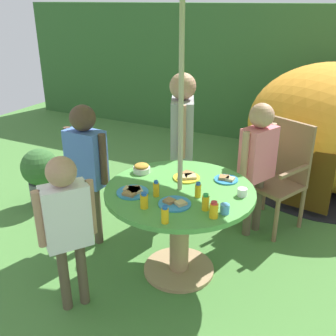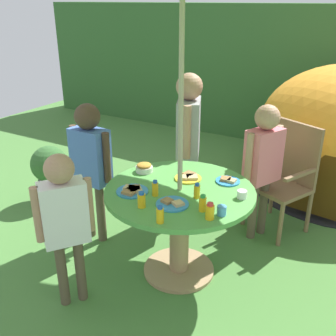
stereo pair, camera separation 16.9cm
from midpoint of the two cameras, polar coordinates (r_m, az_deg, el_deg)
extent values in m
cube|color=#477A38|center=(3.34, 0.08, -14.75)|extent=(10.00, 10.00, 0.02)
cube|color=#33602D|center=(6.30, 15.75, 12.90)|extent=(9.00, 0.70, 1.99)
cylinder|color=tan|center=(3.32, 0.08, -14.41)|extent=(0.57, 0.57, 0.03)
cylinder|color=tan|center=(3.12, 0.08, -9.49)|extent=(0.15, 0.15, 0.71)
cylinder|color=#519E47|center=(2.94, 0.09, -3.40)|extent=(1.13, 1.13, 0.04)
cylinder|color=#B7AD8C|center=(2.77, 0.09, 4.85)|extent=(0.04, 0.04, 2.34)
cylinder|color=brown|center=(3.91, 8.97, -5.05)|extent=(0.04, 0.04, 0.42)
cylinder|color=brown|center=(3.67, 14.11, -7.56)|extent=(0.04, 0.04, 0.42)
cylinder|color=brown|center=(4.18, 12.68, -3.37)|extent=(0.04, 0.04, 0.42)
cylinder|color=brown|center=(3.95, 17.66, -5.58)|extent=(0.04, 0.04, 0.42)
cube|color=brown|center=(3.82, 13.65, -2.35)|extent=(0.62, 0.60, 0.04)
cube|color=brown|center=(3.85, 15.91, 2.54)|extent=(0.46, 0.24, 0.57)
cube|color=brown|center=(3.86, 11.38, 1.66)|extent=(0.22, 0.41, 0.03)
cube|color=brown|center=(3.61, 16.72, -0.42)|extent=(0.22, 0.41, 0.03)
ellipsoid|color=orange|center=(4.83, 21.80, 5.58)|extent=(2.14, 2.08, 1.42)
cylinder|color=black|center=(5.07, 20.63, -2.00)|extent=(2.20, 2.20, 0.01)
cube|color=#4B310D|center=(4.11, 18.11, -1.63)|extent=(0.53, 0.10, 0.64)
cylinder|color=#595960|center=(4.47, -18.66, -3.38)|extent=(0.27, 0.27, 0.26)
sphere|color=#33602D|center=(4.35, -19.16, 0.10)|extent=(0.39, 0.39, 0.39)
cylinder|color=brown|center=(3.78, 11.64, -5.04)|extent=(0.08, 0.08, 0.56)
cylinder|color=brown|center=(3.69, 10.27, -5.72)|extent=(0.08, 0.08, 0.56)
cube|color=#EA727F|center=(3.52, 11.60, 2.06)|extent=(0.29, 0.37, 0.47)
cylinder|color=tan|center=(3.65, 13.45, 3.06)|extent=(0.06, 0.06, 0.43)
cylinder|color=tan|center=(3.38, 9.67, 1.73)|extent=(0.06, 0.06, 0.43)
sphere|color=tan|center=(3.41, 12.07, 7.44)|extent=(0.21, 0.21, 0.21)
cylinder|color=brown|center=(4.03, 0.77, -1.99)|extent=(0.09, 0.09, 0.65)
cylinder|color=brown|center=(3.88, 0.68, -2.99)|extent=(0.09, 0.09, 0.65)
cube|color=#99999E|center=(3.73, 0.78, 5.80)|extent=(0.34, 0.43, 0.55)
cylinder|color=tan|center=(3.92, 0.89, 7.10)|extent=(0.07, 0.07, 0.49)
cylinder|color=tan|center=(3.53, 0.65, 5.21)|extent=(0.07, 0.07, 0.49)
sphere|color=tan|center=(3.63, 0.81, 11.77)|extent=(0.24, 0.24, 0.24)
cylinder|color=brown|center=(3.67, -13.26, -6.05)|extent=(0.08, 0.08, 0.57)
cylinder|color=brown|center=(3.58, -11.59, -6.64)|extent=(0.08, 0.08, 0.57)
cube|color=#4C72C6|center=(3.40, -13.19, 1.40)|extent=(0.34, 0.20, 0.48)
cylinder|color=#4C3828|center=(3.51, -15.47, 2.31)|extent=(0.06, 0.06, 0.43)
cylinder|color=#4C3828|center=(3.27, -10.83, 1.20)|extent=(0.06, 0.06, 0.43)
sphere|color=#4C3828|center=(3.29, -13.75, 7.05)|extent=(0.22, 0.22, 0.22)
cylinder|color=brown|center=(2.95, -16.46, -15.08)|extent=(0.07, 0.07, 0.52)
cylinder|color=brown|center=(2.97, -13.99, -14.54)|extent=(0.07, 0.07, 0.52)
cube|color=white|center=(2.70, -16.29, -6.73)|extent=(0.31, 0.34, 0.44)
cylinder|color=tan|center=(2.67, -19.93, -7.03)|extent=(0.06, 0.06, 0.40)
cylinder|color=tan|center=(2.71, -12.83, -5.59)|extent=(0.06, 0.06, 0.40)
sphere|color=tan|center=(2.56, -17.09, -0.53)|extent=(0.20, 0.20, 0.20)
cylinder|color=white|center=(3.21, -5.34, -0.27)|extent=(0.14, 0.14, 0.04)
ellipsoid|color=gold|center=(3.20, -5.37, 0.31)|extent=(0.12, 0.12, 0.04)
cylinder|color=#338CD8|center=(3.09, 6.89, -1.69)|extent=(0.19, 0.19, 0.01)
cube|color=tan|center=(3.07, 7.47, -1.60)|extent=(0.06, 0.06, 0.02)
cube|color=#9E7547|center=(3.09, 6.60, -1.38)|extent=(0.09, 0.09, 0.02)
cylinder|color=#338CD8|center=(2.72, -0.82, -5.23)|extent=(0.23, 0.23, 0.01)
cube|color=tan|center=(2.69, 0.04, -5.13)|extent=(0.09, 0.09, 0.02)
cube|color=#9E7547|center=(2.72, -1.58, -4.81)|extent=(0.08, 0.08, 0.02)
cylinder|color=yellow|center=(3.10, 1.14, -1.44)|extent=(0.21, 0.21, 0.01)
cube|color=tan|center=(3.09, 1.65, -1.23)|extent=(0.12, 0.12, 0.02)
cube|color=#9E7547|center=(3.13, 1.30, -0.82)|extent=(0.09, 0.09, 0.02)
cube|color=tan|center=(3.07, 0.58, -1.32)|extent=(0.08, 0.08, 0.02)
cylinder|color=#338CD8|center=(2.89, -6.83, -3.53)|extent=(0.23, 0.23, 0.01)
cube|color=tan|center=(2.88, -6.35, -3.29)|extent=(0.12, 0.12, 0.02)
cube|color=#9E7547|center=(2.90, -6.57, -3.09)|extent=(0.12, 0.12, 0.02)
cube|color=tan|center=(2.91, -7.31, -3.05)|extent=(0.09, 0.09, 0.02)
cube|color=#9E7547|center=(2.85, -7.19, -3.63)|extent=(0.09, 0.09, 0.02)
cylinder|color=yellow|center=(2.64, 3.64, -5.13)|extent=(0.05, 0.05, 0.10)
cylinder|color=green|center=(2.61, 3.68, -3.98)|extent=(0.03, 0.03, 0.02)
cylinder|color=yellow|center=(2.55, 4.78, -6.23)|extent=(0.06, 0.06, 0.10)
cylinder|color=red|center=(2.53, 4.82, -5.10)|extent=(0.04, 0.04, 0.02)
cylinder|color=yellow|center=(2.80, 2.66, -3.35)|extent=(0.05, 0.05, 0.10)
cylinder|color=blue|center=(2.78, 2.68, -2.30)|extent=(0.03, 0.03, 0.02)
cylinder|color=yellow|center=(2.67, -5.29, -4.89)|extent=(0.05, 0.05, 0.10)
cylinder|color=blue|center=(2.64, -5.34, -3.79)|extent=(0.04, 0.04, 0.02)
cylinder|color=yellow|center=(2.81, -3.44, -3.16)|extent=(0.05, 0.05, 0.10)
cylinder|color=blue|center=(2.79, -3.47, -2.06)|extent=(0.03, 0.03, 0.02)
cylinder|color=yellow|center=(2.49, -2.40, -6.97)|extent=(0.05, 0.05, 0.10)
cylinder|color=blue|center=(2.46, -2.42, -5.78)|extent=(0.03, 0.03, 0.02)
cylinder|color=#4C99D8|center=(2.62, 6.42, -5.93)|extent=(0.06, 0.06, 0.07)
cylinder|color=white|center=(2.86, 9.07, -3.50)|extent=(0.07, 0.07, 0.06)
camera|label=1|loc=(0.08, -91.68, -0.73)|focal=42.03mm
camera|label=2|loc=(0.08, 88.32, 0.73)|focal=42.03mm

